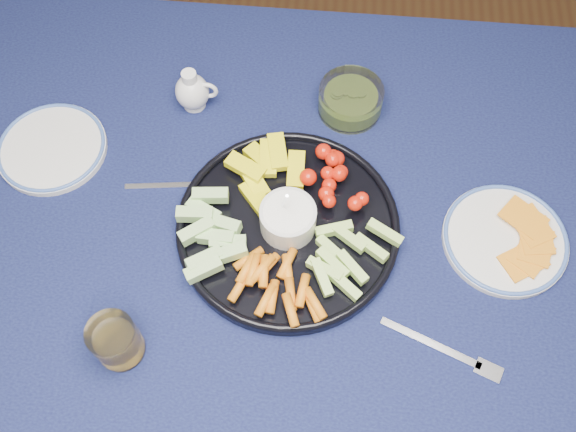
# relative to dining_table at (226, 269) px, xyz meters

# --- Properties ---
(dining_table) EXTENTS (1.67, 1.07, 0.75)m
(dining_table) POSITION_rel_dining_table_xyz_m (0.00, 0.00, 0.00)
(dining_table) COLOR #532C1B
(dining_table) RESTS_ON ground
(crudite_platter) EXTENTS (0.36, 0.36, 0.12)m
(crudite_platter) POSITION_rel_dining_table_xyz_m (0.10, 0.04, 0.11)
(crudite_platter) COLOR black
(crudite_platter) RESTS_ON dining_table
(creamer_pitcher) EXTENTS (0.08, 0.06, 0.08)m
(creamer_pitcher) POSITION_rel_dining_table_xyz_m (-0.09, 0.28, 0.12)
(creamer_pitcher) COLOR white
(creamer_pitcher) RESTS_ON dining_table
(pickle_bowl) EXTENTS (0.11, 0.11, 0.05)m
(pickle_bowl) POSITION_rel_dining_table_xyz_m (0.19, 0.29, 0.11)
(pickle_bowl) COLOR silver
(pickle_bowl) RESTS_ON dining_table
(cheese_plate) EXTENTS (0.20, 0.20, 0.02)m
(cheese_plate) POSITION_rel_dining_table_xyz_m (0.45, 0.05, 0.10)
(cheese_plate) COLOR silver
(cheese_plate) RESTS_ON dining_table
(juice_tumbler) EXTENTS (0.07, 0.07, 0.08)m
(juice_tumbler) POSITION_rel_dining_table_xyz_m (-0.12, -0.18, 0.12)
(juice_tumbler) COLOR silver
(juice_tumbler) RESTS_ON dining_table
(fork_left) EXTENTS (0.16, 0.04, 0.00)m
(fork_left) POSITION_rel_dining_table_xyz_m (-0.08, 0.11, 0.09)
(fork_left) COLOR white
(fork_left) RESTS_ON dining_table
(fork_right) EXTENTS (0.18, 0.09, 0.00)m
(fork_right) POSITION_rel_dining_table_xyz_m (0.36, -0.14, 0.09)
(fork_right) COLOR white
(fork_right) RESTS_ON dining_table
(side_plate_extra) EXTENTS (0.19, 0.19, 0.02)m
(side_plate_extra) POSITION_rel_dining_table_xyz_m (-0.32, 0.16, 0.10)
(side_plate_extra) COLOR silver
(side_plate_extra) RESTS_ON dining_table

